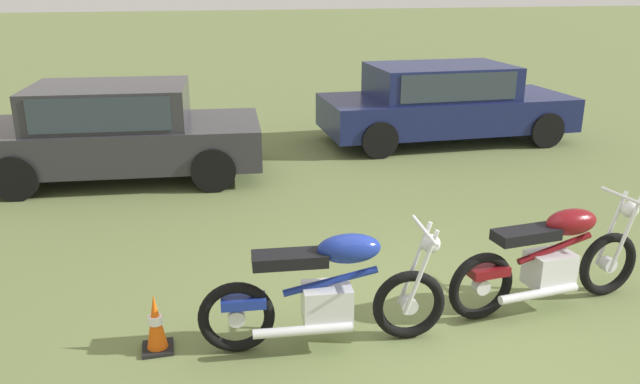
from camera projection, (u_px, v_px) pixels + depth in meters
name	position (u px, v px, depth m)	size (l,w,h in m)	color
ground_plane	(444.00, 334.00, 5.50)	(120.00, 120.00, 0.00)	olive
motorcycle_blue	(328.00, 292.00, 5.19)	(2.06, 0.64, 1.02)	black
motorcycle_maroon	(551.00, 259.00, 5.83)	(2.04, 0.64, 1.02)	black
car_charcoal	(118.00, 127.00, 9.58)	(4.25, 2.27, 1.43)	#2D2D33
car_navy	(443.00, 99.00, 11.77)	(4.59, 1.96, 1.43)	#161E4C
traffic_cone	(156.00, 325.00, 5.19)	(0.25, 0.25, 0.51)	#EA590F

